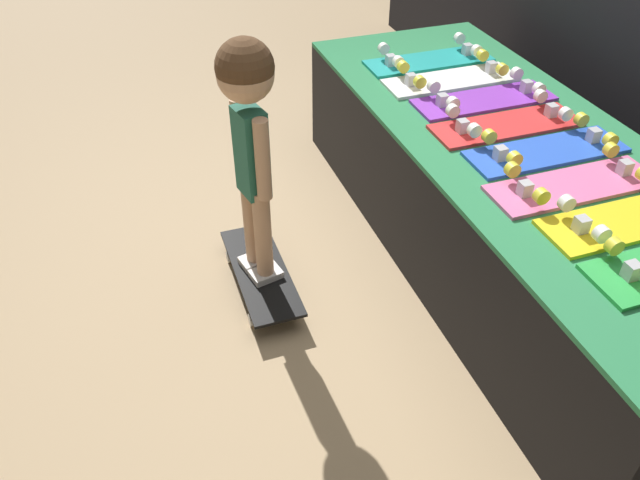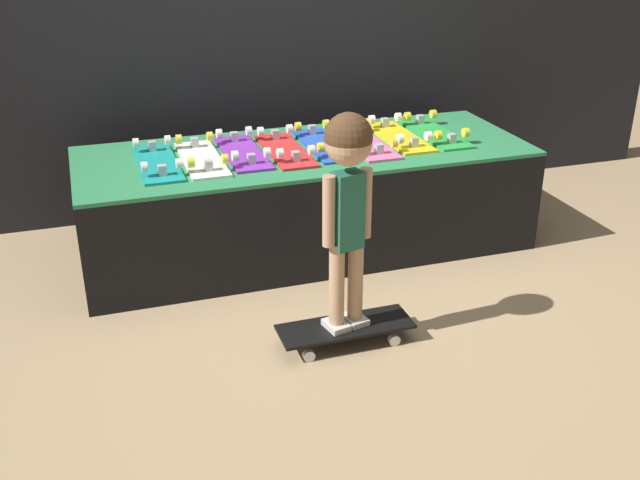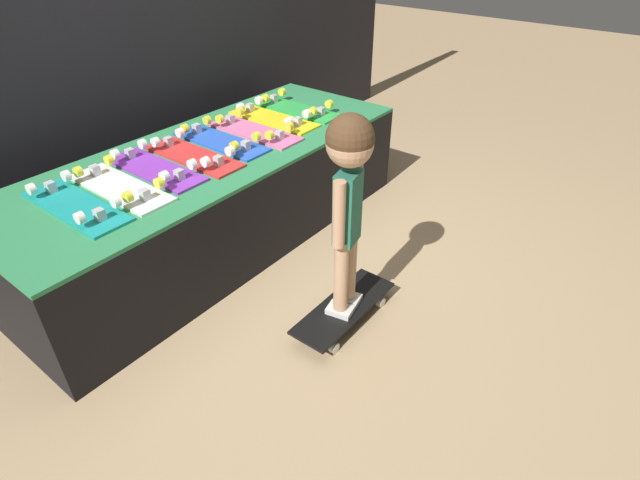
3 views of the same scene
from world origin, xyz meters
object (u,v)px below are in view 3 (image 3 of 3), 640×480
at_px(skateboard_pink_on_rack, 254,130).
at_px(skateboard_yellow_on_rack, 273,118).
at_px(skateboard_purple_on_rack, 154,167).
at_px(skateboard_on_floor, 344,309).
at_px(skateboard_white_on_rack, 120,186).
at_px(skateboard_teal_on_rack, 75,204).
at_px(child, 348,182).
at_px(skateboard_blue_on_rack, 221,140).
at_px(skateboard_green_on_rack, 297,108).
at_px(skateboard_red_on_rack, 193,154).

relative_size(skateboard_pink_on_rack, skateboard_yellow_on_rack, 1.00).
bearing_deg(skateboard_purple_on_rack, skateboard_on_floor, -79.32).
xyz_separation_m(skateboard_white_on_rack, skateboard_pink_on_rack, (0.92, -0.01, 0.00)).
xyz_separation_m(skateboard_teal_on_rack, skateboard_purple_on_rack, (0.46, 0.03, 0.00)).
bearing_deg(child, skateboard_teal_on_rack, 110.33).
xyz_separation_m(skateboard_teal_on_rack, skateboard_blue_on_rack, (0.92, 0.03, 0.00)).
relative_size(skateboard_purple_on_rack, skateboard_green_on_rack, 1.00).
height_order(skateboard_pink_on_rack, skateboard_green_on_rack, same).
xyz_separation_m(skateboard_blue_on_rack, child, (-0.26, -1.08, 0.18)).
bearing_deg(skateboard_purple_on_rack, skateboard_red_on_rack, -8.19).
relative_size(skateboard_white_on_rack, skateboard_on_floor, 1.02).
relative_size(skateboard_purple_on_rack, skateboard_red_on_rack, 1.00).
xyz_separation_m(skateboard_blue_on_rack, skateboard_pink_on_rack, (0.23, -0.05, 0.00)).
bearing_deg(child, skateboard_purple_on_rack, 88.71).
distance_m(skateboard_teal_on_rack, skateboard_blue_on_rack, 0.92).
distance_m(skateboard_teal_on_rack, skateboard_yellow_on_rack, 1.38).
height_order(skateboard_purple_on_rack, skateboard_on_floor, skateboard_purple_on_rack).
bearing_deg(skateboard_white_on_rack, skateboard_on_floor, -67.47).
height_order(skateboard_teal_on_rack, skateboard_on_floor, skateboard_teal_on_rack).
bearing_deg(skateboard_green_on_rack, skateboard_pink_on_rack, -173.73).
height_order(skateboard_teal_on_rack, skateboard_red_on_rack, same).
xyz_separation_m(skateboard_yellow_on_rack, skateboard_on_floor, (-0.71, -1.08, -0.53)).
bearing_deg(skateboard_on_floor, skateboard_teal_on_rack, 122.30).
height_order(skateboard_white_on_rack, skateboard_blue_on_rack, same).
distance_m(skateboard_teal_on_rack, skateboard_green_on_rack, 1.61).
bearing_deg(skateboard_red_on_rack, skateboard_pink_on_rack, -2.27).
relative_size(skateboard_purple_on_rack, skateboard_on_floor, 1.02).
distance_m(skateboard_green_on_rack, child, 1.45).
height_order(skateboard_teal_on_rack, skateboard_pink_on_rack, same).
xyz_separation_m(skateboard_purple_on_rack, skateboard_pink_on_rack, (0.69, -0.05, 0.00)).
height_order(skateboard_blue_on_rack, skateboard_yellow_on_rack, same).
bearing_deg(child, skateboard_blue_on_rack, 64.71).
distance_m(skateboard_teal_on_rack, skateboard_white_on_rack, 0.23).
height_order(skateboard_blue_on_rack, skateboard_green_on_rack, same).
bearing_deg(skateboard_yellow_on_rack, skateboard_purple_on_rack, -179.87).
height_order(skateboard_yellow_on_rack, skateboard_green_on_rack, same).
height_order(skateboard_white_on_rack, skateboard_red_on_rack, same).
xyz_separation_m(skateboard_red_on_rack, skateboard_on_floor, (-0.03, -1.05, -0.53)).
bearing_deg(skateboard_pink_on_rack, skateboard_red_on_rack, 177.73).
relative_size(skateboard_blue_on_rack, skateboard_pink_on_rack, 1.00).
bearing_deg(skateboard_teal_on_rack, skateboard_pink_on_rack, -0.90).
bearing_deg(skateboard_pink_on_rack, skateboard_yellow_on_rack, 13.06).
relative_size(skateboard_white_on_rack, skateboard_green_on_rack, 1.00).
distance_m(skateboard_white_on_rack, skateboard_purple_on_rack, 0.23).
relative_size(skateboard_green_on_rack, skateboard_on_floor, 1.02).
distance_m(skateboard_white_on_rack, skateboard_green_on_rack, 1.38).
distance_m(skateboard_teal_on_rack, skateboard_on_floor, 1.35).
relative_size(skateboard_white_on_rack, child, 0.64).
bearing_deg(skateboard_white_on_rack, skateboard_yellow_on_rack, 1.93).
bearing_deg(skateboard_red_on_rack, skateboard_white_on_rack, -179.54).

